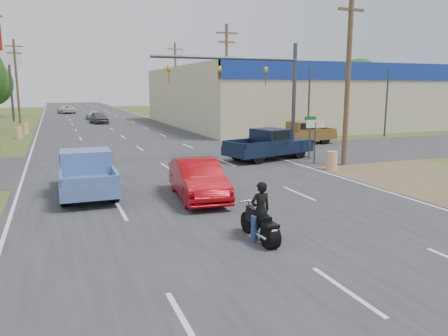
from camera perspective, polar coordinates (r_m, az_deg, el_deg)
name	(u,v)px	position (r m, az deg, el deg)	size (l,w,h in m)	color
ground	(346,291)	(10.08, 15.64, -15.26)	(200.00, 200.00, 0.00)	#3F5421
main_road	(112,129)	(47.71, -14.47, 4.94)	(15.00, 180.00, 0.02)	#2D2D30
cross_road	(158,161)	(26.16, -8.58, 0.86)	(120.00, 10.00, 0.02)	#2D2D30
dirt_verge	(403,173)	(24.28, 22.39, -0.57)	(8.00, 18.00, 0.01)	brown
big_box_store	(362,96)	(60.29, 17.57, 9.01)	(50.00, 28.10, 6.60)	#B7A88C
utility_pole_1	(348,69)	(25.24, 15.92, 12.34)	(2.00, 0.28, 10.00)	#4C3823
utility_pole_2	(227,77)	(41.08, 0.34, 11.84)	(2.00, 0.28, 10.00)	#4C3823
utility_pole_3	(176,80)	(58.19, -6.33, 11.36)	(2.00, 0.28, 10.00)	#4C3823
utility_pole_6	(17,79)	(59.32, -25.46, 10.42)	(2.00, 0.28, 10.00)	#4C3823
tree_3	(359,79)	(98.16, 17.21, 11.08)	(8.40, 8.40, 10.40)	#422D19
tree_5	(208,81)	(108.22, -2.08, 11.26)	(7.98, 7.98, 9.88)	#422D19
barrel_0	(332,161)	(23.83, 13.91, 0.93)	(0.56, 0.56, 1.00)	orange
barrel_1	(266,142)	(31.26, 5.55, 3.39)	(0.56, 0.56, 1.00)	orange
barrel_2	(19,133)	(41.46, -25.23, 4.17)	(0.56, 0.56, 1.00)	orange
barrel_3	(25,129)	(45.42, -24.53, 4.69)	(0.56, 0.56, 1.00)	orange
pole_sign_left_far	(9,65)	(63.44, -26.26, 11.97)	(3.00, 0.35, 9.20)	#3F3F44
lane_sign	(315,131)	(25.40, 11.83, 4.78)	(1.20, 0.08, 2.52)	#3F3F44
street_name_sign	(310,133)	(27.01, 11.15, 4.50)	(0.80, 0.08, 2.61)	#3F3F44
signal_mast	(255,79)	(26.76, 4.13, 11.47)	(9.12, 0.40, 7.00)	#3F3F44
red_convertible	(198,180)	(17.12, -3.42, -1.52)	(1.62, 4.64, 1.53)	#95060C
motorcycle	(261,226)	(12.43, 4.86, -7.59)	(0.64, 2.08, 1.06)	black
rider	(260,214)	(12.37, 4.78, -5.96)	(0.60, 0.39, 1.65)	black
blue_pickup	(86,172)	(18.74, -17.54, -0.47)	(2.20, 5.52, 1.82)	black
navy_pickup	(270,144)	(26.74, 6.08, 3.15)	(6.01, 3.63, 1.87)	black
brown_pickup	(300,133)	(34.29, 9.92, 4.54)	(5.32, 2.22, 1.74)	black
distant_car_grey	(99,118)	(55.68, -16.04, 6.33)	(1.69, 4.19, 1.43)	#4E4E52
distant_car_silver	(94,115)	(62.72, -16.66, 6.63)	(1.74, 4.28, 1.24)	#B6B6BB
distant_car_white	(66,109)	(79.50, -19.90, 7.21)	(2.29, 4.96, 1.38)	silver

